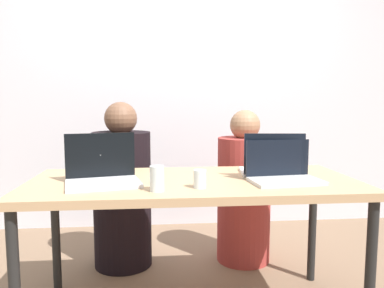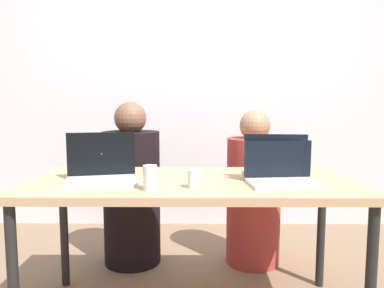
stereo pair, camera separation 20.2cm
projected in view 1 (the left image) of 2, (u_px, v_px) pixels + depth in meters
The scene contains 9 objects.
back_wall at pixel (177, 91), 3.48m from camera, with size 4.50×0.10×2.52m, color silver.
desk at pixel (193, 192), 1.98m from camera, with size 1.71×0.76×0.75m.
person_on_left at pixel (122, 194), 2.63m from camera, with size 0.45×0.45×1.16m.
person_on_right at pixel (244, 195), 2.72m from camera, with size 0.45×0.45×1.10m.
laptop_back_right at pixel (271, 166), 2.09m from camera, with size 0.35×0.30×0.24m.
laptop_front_right at pixel (283, 173), 1.92m from camera, with size 0.37×0.26×0.21m.
laptop_front_left at pixel (102, 173), 1.87m from camera, with size 0.40×0.33×0.25m.
water_glass_left at pixel (157, 180), 1.71m from camera, with size 0.07×0.07×0.12m.
water_glass_center at pixel (200, 180), 1.77m from camera, with size 0.06×0.06×0.09m.
Camera 1 is at (-0.19, -1.93, 1.16)m, focal length 35.00 mm.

